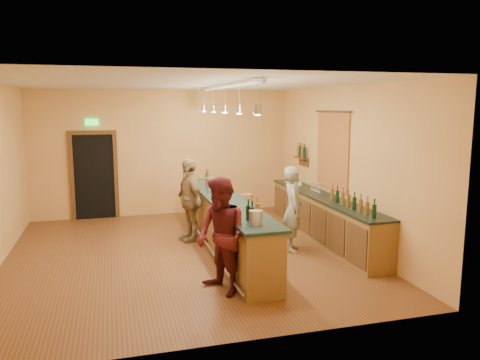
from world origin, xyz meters
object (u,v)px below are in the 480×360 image
object	(u,v)px
tasting_bar	(226,221)
customer_b	(189,200)
back_counter	(324,217)
bar_stool	(247,200)
customer_a	(221,236)
bartender	(293,209)

from	to	relation	value
tasting_bar	customer_b	bearing A→B (deg)	120.69
back_counter	bar_stool	world-z (taller)	back_counter
customer_a	bartender	bearing A→B (deg)	110.16
customer_b	customer_a	bearing A→B (deg)	-14.09
back_counter	customer_b	bearing A→B (deg)	164.70
customer_a	back_counter	bearing A→B (deg)	106.29
bartender	bar_stool	bearing A→B (deg)	19.76
back_counter	tasting_bar	xyz separation A→B (m)	(-2.17, -0.18, 0.12)
customer_b	bartender	bearing A→B (deg)	41.27
tasting_bar	bar_stool	xyz separation A→B (m)	(1.07, 2.20, -0.08)
back_counter	bartender	xyz separation A→B (m)	(-0.90, -0.51, 0.35)
back_counter	customer_b	distance (m)	2.84
bartender	back_counter	bearing A→B (deg)	-45.25
customer_a	tasting_bar	bearing A→B (deg)	142.29
customer_a	customer_b	distance (m)	2.91
back_counter	customer_b	size ratio (longest dim) A/B	2.63
back_counter	customer_a	size ratio (longest dim) A/B	2.57
tasting_bar	customer_a	world-z (taller)	customer_a
bar_stool	customer_a	bearing A→B (deg)	-111.15
bartender	customer_b	bearing A→B (deg)	70.76
back_counter	bartender	world-z (taller)	bartender
tasting_bar	bartender	size ratio (longest dim) A/B	3.07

